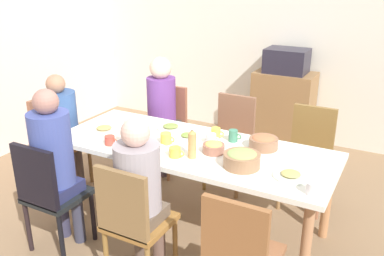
% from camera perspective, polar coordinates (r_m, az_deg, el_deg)
% --- Properties ---
extents(ground_plane, '(6.25, 6.25, 0.00)m').
position_cam_1_polar(ground_plane, '(3.65, 0.00, -12.86)').
color(ground_plane, '#886C4E').
extents(wall_back, '(5.44, 0.12, 2.60)m').
position_cam_1_polar(wall_back, '(5.30, 12.52, 12.46)').
color(wall_back, silver).
rests_on(wall_back, ground_plane).
extents(dining_table, '(2.25, 0.88, 0.72)m').
position_cam_1_polar(dining_table, '(3.34, 0.00, -3.56)').
color(dining_table, white).
rests_on(dining_table, ground_plane).
extents(chair_0, '(0.40, 0.40, 0.90)m').
position_cam_1_polar(chair_0, '(2.50, 6.57, -16.72)').
color(chair_0, '#925B3B').
rests_on(chair_0, ground_plane).
extents(chair_1, '(0.40, 0.40, 0.90)m').
position_cam_1_polar(chair_1, '(3.25, -19.04, -8.25)').
color(chair_1, black).
rests_on(chair_1, ground_plane).
extents(person_1, '(0.30, 0.30, 1.27)m').
position_cam_1_polar(person_1, '(3.20, -18.38, -3.86)').
color(person_1, '#35344D').
rests_on(person_1, ground_plane).
extents(chair_2, '(0.40, 0.40, 0.90)m').
position_cam_1_polar(chair_2, '(2.80, -8.15, -12.21)').
color(chair_2, olive).
rests_on(chair_2, ground_plane).
extents(person_2, '(0.30, 0.30, 1.18)m').
position_cam_1_polar(person_2, '(2.76, -7.24, -7.93)').
color(person_2, brown).
rests_on(person_2, ground_plane).
extents(chair_3, '(0.40, 0.40, 0.90)m').
position_cam_1_polar(chair_3, '(3.87, 15.72, -3.03)').
color(chair_3, brown).
rests_on(chair_3, ground_plane).
extents(chair_4, '(0.40, 0.40, 0.90)m').
position_cam_1_polar(chair_4, '(4.40, -3.57, 0.61)').
color(chair_4, '#936030').
rests_on(chair_4, ground_plane).
extents(person_4, '(0.30, 0.30, 1.23)m').
position_cam_1_polar(person_4, '(4.25, -4.27, 3.14)').
color(person_4, '#463A47').
rests_on(person_4, ground_plane).
extents(chair_5, '(0.40, 0.40, 0.90)m').
position_cam_1_polar(chair_5, '(4.07, 5.46, -1.11)').
color(chair_5, olive).
rests_on(chair_5, ground_plane).
extents(chair_6, '(0.40, 0.40, 0.90)m').
position_cam_1_polar(chair_6, '(4.26, -18.14, -1.11)').
color(chair_6, brown).
rests_on(chair_6, ground_plane).
extents(person_6, '(0.33, 0.33, 1.14)m').
position_cam_1_polar(person_6, '(4.13, -17.54, 0.97)').
color(person_6, '#514343').
rests_on(person_6, ground_plane).
extents(plate_0, '(0.21, 0.21, 0.04)m').
position_cam_1_polar(plate_0, '(3.56, -8.03, -0.71)').
color(plate_0, silver).
rests_on(plate_0, dining_table).
extents(plate_1, '(0.21, 0.21, 0.04)m').
position_cam_1_polar(plate_1, '(3.24, -5.35, -2.77)').
color(plate_1, silver).
rests_on(plate_1, dining_table).
extents(plate_2, '(0.24, 0.24, 0.04)m').
position_cam_1_polar(plate_2, '(2.89, 13.36, -6.33)').
color(plate_2, silver).
rests_on(plate_2, dining_table).
extents(plate_3, '(0.24, 0.24, 0.04)m').
position_cam_1_polar(plate_3, '(3.69, -11.95, -0.15)').
color(plate_3, silver).
rests_on(plate_3, dining_table).
extents(plate_4, '(0.24, 0.24, 0.04)m').
position_cam_1_polar(plate_4, '(3.66, -2.93, 0.10)').
color(plate_4, silver).
rests_on(plate_4, dining_table).
extents(plate_5, '(0.20, 0.20, 0.04)m').
position_cam_1_polar(plate_5, '(3.45, -0.60, -1.15)').
color(plate_5, white).
rests_on(plate_5, dining_table).
extents(bowl_0, '(0.26, 0.26, 0.12)m').
position_cam_1_polar(bowl_0, '(2.96, 6.83, -4.23)').
color(bowl_0, '#956C4C').
rests_on(bowl_0, dining_table).
extents(bowl_1, '(0.17, 0.17, 0.09)m').
position_cam_1_polar(bowl_1, '(3.17, 2.97, -2.66)').
color(bowl_1, '#996350').
rests_on(bowl_1, dining_table).
extents(bowl_2, '(0.23, 0.23, 0.11)m').
position_cam_1_polar(bowl_2, '(3.29, 9.78, -1.90)').
color(bowl_2, '#8F6449').
rests_on(bowl_2, dining_table).
extents(cup_0, '(0.12, 0.08, 0.08)m').
position_cam_1_polar(cup_0, '(3.33, 2.63, -1.48)').
color(cup_0, white).
rests_on(cup_0, dining_table).
extents(cup_1, '(0.12, 0.09, 0.08)m').
position_cam_1_polar(cup_1, '(2.71, 16.28, -7.94)').
color(cup_1, white).
rests_on(cup_1, dining_table).
extents(cup_2, '(0.12, 0.08, 0.07)m').
position_cam_1_polar(cup_2, '(3.38, -11.16, -1.67)').
color(cup_2, '#C64638').
rests_on(cup_2, dining_table).
extents(cup_3, '(0.12, 0.09, 0.09)m').
position_cam_1_polar(cup_3, '(3.34, -3.56, -1.43)').
color(cup_3, '#EBCD4B').
rests_on(cup_3, dining_table).
extents(cup_4, '(0.11, 0.08, 0.08)m').
position_cam_1_polar(cup_4, '(3.46, 3.31, -0.67)').
color(cup_4, '#DECC46').
rests_on(cup_4, dining_table).
extents(cup_5, '(0.11, 0.07, 0.10)m').
position_cam_1_polar(cup_5, '(3.39, 5.69, -1.06)').
color(cup_5, '#408266').
rests_on(cup_5, dining_table).
extents(cup_6, '(0.12, 0.09, 0.07)m').
position_cam_1_polar(cup_6, '(3.10, -2.31, -3.34)').
color(cup_6, gold).
rests_on(cup_6, dining_table).
extents(bottle_0, '(0.06, 0.06, 0.24)m').
position_cam_1_polar(bottle_0, '(3.06, 0.03, -2.18)').
color(bottle_0, tan).
rests_on(bottle_0, dining_table).
extents(bottle_1, '(0.06, 0.06, 0.22)m').
position_cam_1_polar(bottle_1, '(3.28, -8.98, -0.91)').
color(bottle_1, tan).
rests_on(bottle_1, dining_table).
extents(side_cabinet, '(0.70, 0.44, 0.90)m').
position_cam_1_polar(side_cabinet, '(5.17, 12.33, 2.58)').
color(side_cabinet, olive).
rests_on(side_cabinet, ground_plane).
extents(microwave, '(0.48, 0.36, 0.28)m').
position_cam_1_polar(microwave, '(5.02, 12.84, 8.98)').
color(microwave, '#252331').
rests_on(microwave, side_cabinet).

